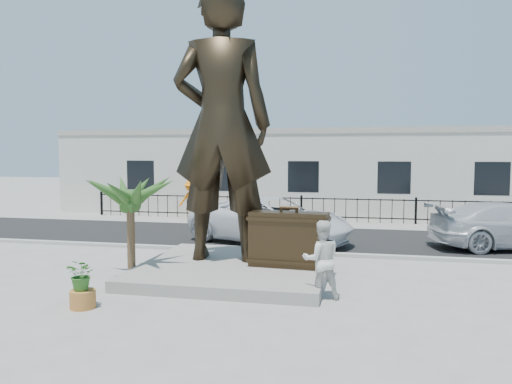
% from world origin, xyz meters
% --- Properties ---
extents(ground, '(100.00, 100.00, 0.00)m').
position_xyz_m(ground, '(0.00, 0.00, 0.00)').
color(ground, '#9E9991').
rests_on(ground, ground).
extents(street, '(40.00, 7.00, 0.01)m').
position_xyz_m(street, '(0.00, 8.00, 0.01)').
color(street, black).
rests_on(street, ground).
extents(curb, '(40.00, 0.25, 0.12)m').
position_xyz_m(curb, '(0.00, 4.50, 0.06)').
color(curb, '#A5A399').
rests_on(curb, ground).
extents(far_sidewalk, '(40.00, 2.50, 0.02)m').
position_xyz_m(far_sidewalk, '(0.00, 12.00, 0.01)').
color(far_sidewalk, '#9E9991').
rests_on(far_sidewalk, ground).
extents(plinth, '(5.20, 5.20, 0.30)m').
position_xyz_m(plinth, '(-0.50, 1.50, 0.15)').
color(plinth, gray).
rests_on(plinth, ground).
extents(fence, '(22.00, 0.10, 1.20)m').
position_xyz_m(fence, '(0.00, 12.80, 0.60)').
color(fence, black).
rests_on(fence, ground).
extents(building, '(28.00, 7.00, 4.40)m').
position_xyz_m(building, '(0.00, 17.00, 2.20)').
color(building, silver).
rests_on(building, ground).
extents(statue, '(3.04, 2.14, 7.91)m').
position_xyz_m(statue, '(-1.01, 1.98, 4.26)').
color(statue, black).
rests_on(statue, plinth).
extents(suitcase, '(2.18, 0.83, 1.51)m').
position_xyz_m(suitcase, '(1.04, 1.44, 1.06)').
color(suitcase, '#2E2213').
rests_on(suitcase, plinth).
extents(tourist, '(1.05, 0.92, 1.86)m').
position_xyz_m(tourist, '(2.09, -0.39, 0.93)').
color(tourist, silver).
rests_on(tourist, ground).
extents(car_white, '(6.96, 5.06, 1.76)m').
position_xyz_m(car_white, '(-0.42, 6.50, 0.89)').
color(car_white, silver).
rests_on(car_white, street).
extents(car_silver, '(6.06, 3.61, 1.65)m').
position_xyz_m(car_silver, '(8.20, 7.16, 0.83)').
color(car_silver, silver).
rests_on(car_silver, street).
extents(worker, '(1.38, 0.90, 2.00)m').
position_xyz_m(worker, '(-5.58, 12.07, 1.02)').
color(worker, orange).
rests_on(worker, far_sidewalk).
extents(palm_tree, '(1.80, 1.80, 3.20)m').
position_xyz_m(palm_tree, '(-3.24, 0.62, 0.00)').
color(palm_tree, '#284D1C').
rests_on(palm_tree, ground).
extents(planter, '(0.56, 0.56, 0.40)m').
position_xyz_m(planter, '(-3.00, -2.24, 0.20)').
color(planter, '#AE6C2E').
rests_on(planter, ground).
extents(shrub, '(0.73, 0.66, 0.70)m').
position_xyz_m(shrub, '(-3.00, -2.24, 0.75)').
color(shrub, '#2F6521').
rests_on(shrub, planter).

